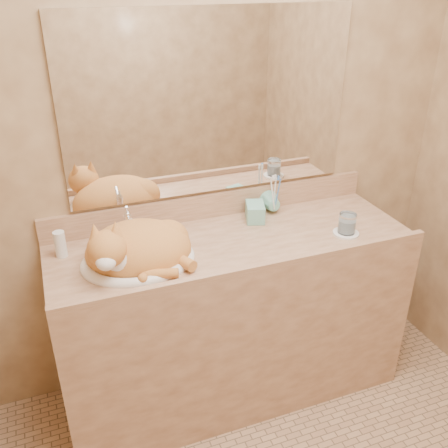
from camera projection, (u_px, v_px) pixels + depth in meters
name	position (u px, v px, depth m)	size (l,w,h in m)	color
wall_back	(212.00, 135.00, 2.24)	(2.40, 0.02, 2.50)	brown
vanity_counter	(233.00, 318.00, 2.39)	(1.60, 0.55, 0.85)	brown
mirror	(212.00, 105.00, 2.16)	(1.30, 0.02, 0.80)	white
sink_basin	(137.00, 246.00, 2.01)	(0.46, 0.38, 0.14)	white
faucet	(129.00, 226.00, 2.15)	(0.04, 0.11, 0.16)	white
cat	(135.00, 247.00, 2.00)	(0.44, 0.36, 0.24)	#B26629
soap_dispenser	(257.00, 208.00, 2.28)	(0.08, 0.09, 0.19)	#70B4A0
toothbrush_cup	(275.00, 207.00, 2.40)	(0.10, 0.10, 0.09)	#70B4A0
toothbrushes	(275.00, 192.00, 2.36)	(0.03, 0.03, 0.21)	silver
saucer	(346.00, 233.00, 2.25)	(0.12, 0.12, 0.01)	white
water_glass	(347.00, 223.00, 2.22)	(0.08, 0.08, 0.09)	silver
lotion_bottle	(60.00, 244.00, 2.05)	(0.05, 0.05, 0.11)	silver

